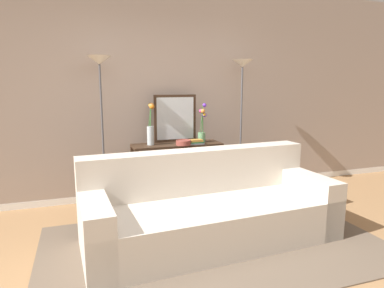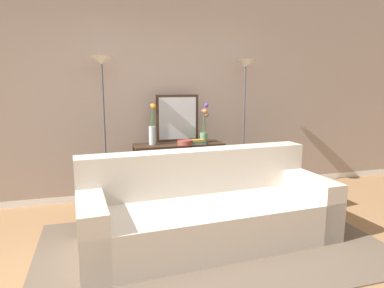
{
  "view_description": "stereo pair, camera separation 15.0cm",
  "coord_description": "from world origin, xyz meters",
  "views": [
    {
      "loc": [
        -0.86,
        -2.23,
        1.56
      ],
      "look_at": [
        0.35,
        1.35,
        0.89
      ],
      "focal_mm": 31.63,
      "sensor_mm": 36.0,
      "label": 1
    },
    {
      "loc": [
        -0.72,
        -2.27,
        1.56
      ],
      "look_at": [
        0.35,
        1.35,
        0.89
      ],
      "focal_mm": 31.63,
      "sensor_mm": 36.0,
      "label": 2
    }
  ],
  "objects": [
    {
      "name": "area_rug",
      "position": [
        0.34,
        0.63,
        0.01
      ],
      "size": [
        3.3,
        1.94,
        0.01
      ],
      "color": "brown",
      "rests_on": "ground"
    },
    {
      "name": "wall_mirror",
      "position": [
        0.37,
        2.14,
        1.11
      ],
      "size": [
        0.58,
        0.02,
        0.63
      ],
      "color": "#382619",
      "rests_on": "console_table"
    },
    {
      "name": "console_table",
      "position": [
        0.35,
        1.98,
        0.55
      ],
      "size": [
        1.17,
        0.38,
        0.79
      ],
      "color": "#382619",
      "rests_on": "ground"
    },
    {
      "name": "book_row_under_console",
      "position": [
        -0.01,
        1.98,
        0.06
      ],
      "size": [
        0.25,
        0.17,
        0.13
      ],
      "color": "#2D2D33",
      "rests_on": "ground"
    },
    {
      "name": "couch",
      "position": [
        0.34,
        0.79,
        0.31
      ],
      "size": [
        2.54,
        1.11,
        0.88
      ],
      "color": "beige",
      "rests_on": "ground"
    },
    {
      "name": "fruit_bowl",
      "position": [
        0.4,
        1.85,
        0.83
      ],
      "size": [
        0.2,
        0.2,
        0.06
      ],
      "color": "brown",
      "rests_on": "console_table"
    },
    {
      "name": "vase_short_flowers",
      "position": [
        0.7,
        1.98,
        0.99
      ],
      "size": [
        0.11,
        0.12,
        0.52
      ],
      "color": "#669E6B",
      "rests_on": "console_table"
    },
    {
      "name": "floor_lamp_left",
      "position": [
        -0.59,
        2.0,
        1.49
      ],
      "size": [
        0.28,
        0.28,
        1.89
      ],
      "color": "#4C4C51",
      "rests_on": "ground"
    },
    {
      "name": "back_wall",
      "position": [
        0.0,
        2.4,
        1.45
      ],
      "size": [
        12.0,
        0.15,
        2.89
      ],
      "color": "white",
      "rests_on": "ground"
    },
    {
      "name": "book_stack",
      "position": [
        0.57,
        1.85,
        0.82
      ],
      "size": [
        0.2,
        0.14,
        0.06
      ],
      "color": "slate",
      "rests_on": "console_table"
    },
    {
      "name": "floor_lamp_right",
      "position": [
        1.29,
        2.0,
        1.49
      ],
      "size": [
        0.28,
        0.28,
        1.89
      ],
      "color": "#4C4C51",
      "rests_on": "ground"
    },
    {
      "name": "vase_tall_flowers",
      "position": [
        0.0,
        2.0,
        1.02
      ],
      "size": [
        0.11,
        0.1,
        0.54
      ],
      "color": "silver",
      "rests_on": "console_table"
    }
  ]
}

